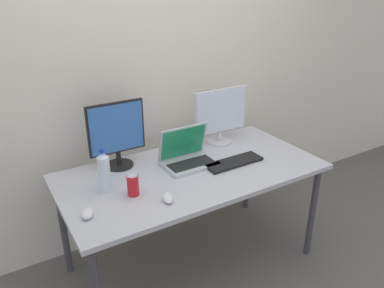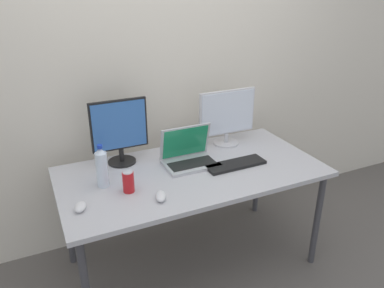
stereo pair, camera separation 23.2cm
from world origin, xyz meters
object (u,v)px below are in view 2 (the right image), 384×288
Objects in this scene: mouse_by_laptop at (161,196)px; soda_can_near_keyboard at (128,182)px; mouse_by_keyboard at (80,207)px; keyboard_main at (236,164)px; monitor_left at (120,130)px; work_desk at (192,178)px; water_bottle at (102,167)px; monitor_center at (227,116)px; laptop_silver at (189,155)px.

soda_can_near_keyboard is (-0.14, 0.16, 0.04)m from mouse_by_laptop.
mouse_by_laptop is (0.42, -0.08, -0.00)m from mouse_by_keyboard.
mouse_by_keyboard is (-1.01, -0.10, 0.01)m from keyboard_main.
soda_can_near_keyboard is (-0.06, -0.38, -0.17)m from monitor_left.
work_desk is 6.34× the size of water_bottle.
work_desk is at bearing -145.98° from monitor_center.
laptop_silver is 3.15× the size of mouse_by_laptop.
soda_can_near_keyboard is (-0.85, -0.36, -0.15)m from monitor_center.
monitor_left reaches higher than monitor_center.
mouse_by_laptop is 0.87× the size of soda_can_near_keyboard.
water_bottle reaches higher than work_desk.
laptop_silver is at bearing 78.04° from work_desk.
mouse_by_keyboard is at bearing -127.32° from monitor_left.
monitor_left reaches higher than mouse_by_keyboard.
monitor_center is at bearing -1.29° from monitor_left.
monitor_left is 0.78m from keyboard_main.
water_bottle is at bearing 149.40° from mouse_by_laptop.
keyboard_main is (-0.12, -0.34, -0.21)m from monitor_center.
mouse_by_laptop is 0.21m from soda_can_near_keyboard.
mouse_by_laptop is 0.42× the size of water_bottle.
monitor_left is 0.98× the size of monitor_center.
monitor_left is at bearing 178.71° from monitor_center.
monitor_left reaches higher than mouse_by_laptop.
work_desk is at bearing 11.46° from soda_can_near_keyboard.
keyboard_main is 4.10× the size of mouse_by_keyboard.
monitor_center reaches higher than keyboard_main.
soda_can_near_keyboard reaches higher than mouse_by_keyboard.
monitor_left is at bearing 150.81° from keyboard_main.
laptop_silver reaches higher than mouse_by_laptop.
mouse_by_keyboard reaches higher than work_desk.
laptop_silver reaches higher than soda_can_near_keyboard.
mouse_by_keyboard is at bearing -175.09° from keyboard_main.
monitor_center is 4.49× the size of mouse_by_keyboard.
work_desk is at bearing -3.66° from water_bottle.
mouse_by_keyboard is (-0.73, -0.17, 0.08)m from work_desk.
monitor_center is at bearing 42.33° from mouse_by_keyboard.
monitor_center reaches higher than mouse_by_laptop.
monitor_left is 1.64× the size of water_bottle.
work_desk is at bearing 165.88° from keyboard_main.
monitor_left is 0.42m from soda_can_near_keyboard.
mouse_by_keyboard is at bearing -160.78° from laptop_silver.
laptop_silver is 0.79m from mouse_by_keyboard.
monitor_left is 1.08× the size of keyboard_main.
laptop_silver is 0.47m from mouse_by_laptop.
mouse_by_keyboard is at bearing -173.38° from mouse_by_laptop.
mouse_by_laptop is at bearing -47.83° from water_bottle.
laptop_silver is 2.74× the size of soda_can_near_keyboard.
water_bottle reaches higher than soda_can_near_keyboard.
monitor_center is 0.42m from keyboard_main.
monitor_left is at bearing 54.85° from water_bottle.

